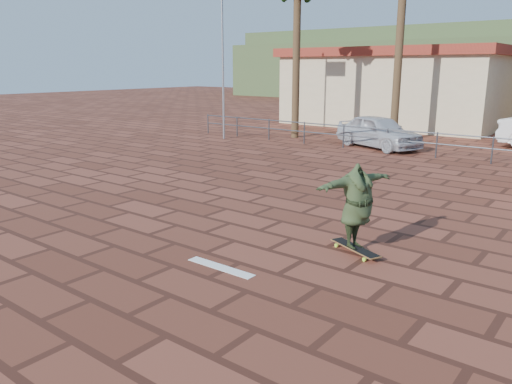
% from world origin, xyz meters
% --- Properties ---
extents(ground, '(120.00, 120.00, 0.00)m').
position_xyz_m(ground, '(0.00, 0.00, 0.00)').
color(ground, brown).
rests_on(ground, ground).
extents(paint_stripe, '(1.40, 0.22, 0.01)m').
position_xyz_m(paint_stripe, '(0.70, -1.20, 0.00)').
color(paint_stripe, white).
rests_on(paint_stripe, ground).
extents(guardrail, '(24.06, 0.06, 1.00)m').
position_xyz_m(guardrail, '(0.00, 12.00, 0.68)').
color(guardrail, '#47494F').
rests_on(guardrail, ground).
extents(flagpole, '(1.30, 0.10, 8.00)m').
position_xyz_m(flagpole, '(-9.87, 11.00, 4.64)').
color(flagpole, gray).
rests_on(flagpole, ground).
extents(building_west, '(12.60, 7.60, 4.50)m').
position_xyz_m(building_west, '(-6.00, 22.00, 2.28)').
color(building_west, beige).
rests_on(building_west, ground).
extents(hill_back, '(35.00, 14.00, 8.00)m').
position_xyz_m(hill_back, '(-22.00, 56.00, 4.00)').
color(hill_back, '#384C28').
rests_on(hill_back, ground).
extents(longboard, '(1.20, 0.73, 0.12)m').
position_xyz_m(longboard, '(2.23, 0.88, 0.10)').
color(longboard, olive).
rests_on(longboard, ground).
extents(skateboarder, '(0.99, 2.04, 1.60)m').
position_xyz_m(skateboarder, '(2.23, 0.88, 0.92)').
color(skateboarder, '#303F22').
rests_on(skateboarder, longboard).
extents(car_silver, '(4.47, 3.14, 1.41)m').
position_xyz_m(car_silver, '(-2.85, 13.00, 0.71)').
color(car_silver, silver).
rests_on(car_silver, ground).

